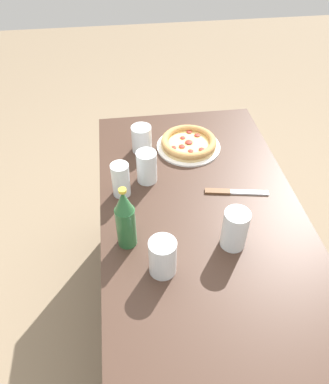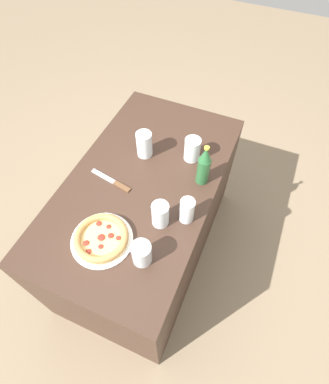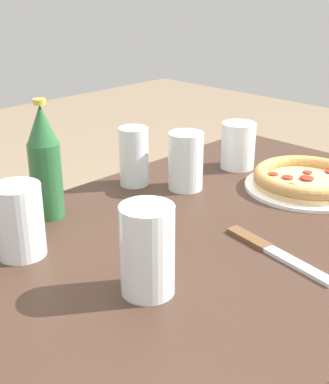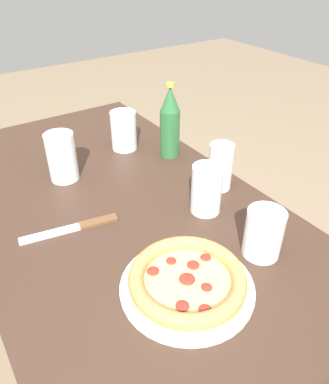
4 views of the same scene
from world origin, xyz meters
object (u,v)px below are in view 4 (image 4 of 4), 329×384
(knife, at_px, (75,228))
(glass_orange_juice, at_px, (263,234))
(pizza_pepperoni, at_px, (187,281))
(glass_mango_juice, at_px, (206,190))
(beer_bottle, at_px, (170,123))
(glass_lemonade, at_px, (62,159))
(glass_cola, at_px, (124,132))
(glass_red_wine, at_px, (220,169))

(knife, bearing_deg, glass_orange_juice, 45.39)
(knife, bearing_deg, pizza_pepperoni, 20.96)
(glass_mango_juice, relative_size, beer_bottle, 0.55)
(glass_mango_juice, bearing_deg, glass_lemonade, -145.25)
(glass_mango_juice, xyz_separation_m, beer_bottle, (-0.30, 0.09, 0.05))
(glass_cola, bearing_deg, knife, -45.05)
(knife, bearing_deg, glass_red_wine, 82.74)
(glass_lemonade, distance_m, glass_mango_juice, 0.42)
(glass_lemonade, bearing_deg, knife, -16.23)
(glass_mango_juice, relative_size, glass_orange_juice, 1.14)
(glass_cola, distance_m, glass_red_wine, 0.37)
(pizza_pepperoni, relative_size, glass_orange_juice, 2.39)
(pizza_pepperoni, relative_size, beer_bottle, 1.15)
(pizza_pepperoni, xyz_separation_m, glass_lemonade, (-0.53, -0.05, 0.04))
(glass_lemonade, distance_m, glass_cola, 0.25)
(pizza_pepperoni, bearing_deg, glass_mango_juice, 133.37)
(glass_orange_juice, xyz_separation_m, beer_bottle, (-0.49, 0.09, 0.06))
(glass_cola, relative_size, glass_red_wine, 0.96)
(pizza_pepperoni, bearing_deg, beer_bottle, 149.08)
(glass_mango_juice, bearing_deg, knife, -110.43)
(glass_lemonade, height_order, glass_orange_juice, glass_lemonade)
(beer_bottle, bearing_deg, pizza_pepperoni, -30.92)
(glass_lemonade, relative_size, glass_mango_juice, 1.10)
(glass_lemonade, height_order, beer_bottle, beer_bottle)
(pizza_pepperoni, height_order, knife, pizza_pepperoni)
(glass_lemonade, distance_m, glass_orange_juice, 0.59)
(glass_mango_juice, height_order, knife, glass_mango_juice)
(knife, bearing_deg, glass_cola, 134.95)
(glass_lemonade, relative_size, glass_cola, 1.11)
(glass_lemonade, distance_m, knife, 0.25)
(beer_bottle, relative_size, knife, 1.00)
(beer_bottle, bearing_deg, glass_mango_juice, -17.46)
(glass_orange_juice, bearing_deg, pizza_pepperoni, -92.36)
(pizza_pepperoni, bearing_deg, glass_orange_juice, 87.64)
(glass_mango_juice, relative_size, glass_cola, 1.01)
(glass_mango_juice, height_order, glass_cola, glass_mango_juice)
(glass_orange_juice, distance_m, glass_cola, 0.61)
(glass_mango_juice, height_order, glass_red_wine, glass_red_wine)
(glass_lemonade, height_order, knife, glass_lemonade)
(glass_cola, bearing_deg, glass_orange_juice, 0.68)
(glass_lemonade, bearing_deg, glass_cola, 106.66)
(glass_lemonade, xyz_separation_m, glass_mango_juice, (0.35, 0.24, -0.00))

